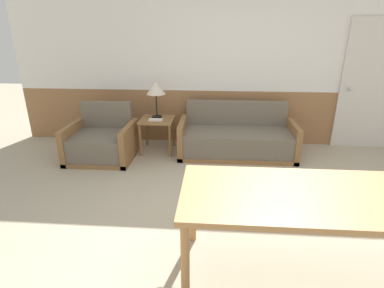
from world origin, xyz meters
The scene contains 9 objects.
ground_plane centered at (0.00, 0.00, 0.00)m, with size 16.00×16.00×0.00m, color #B2A58C.
wall_back centered at (0.00, 2.63, 1.35)m, with size 7.20×0.06×2.70m.
couch centered at (0.01, 2.07, 0.24)m, with size 1.73×0.77×0.76m.
armchair centered at (-1.98, 1.76, 0.24)m, with size 0.92×0.79×0.78m.
side_table centered at (-1.21, 2.11, 0.43)m, with size 0.51×0.51×0.53m.
table_lamp centered at (-1.23, 2.20, 0.97)m, with size 0.29×0.29×0.55m.
book_stack centered at (-1.22, 2.03, 0.53)m, with size 0.21×0.12×0.02m.
dining_table centered at (0.36, -0.35, 0.65)m, with size 1.86×0.82×0.72m.
entry_door centered at (2.05, 2.57, 0.99)m, with size 0.90×0.09×1.99m.
Camera 1 is at (-0.34, -2.26, 1.80)m, focal length 28.00 mm.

